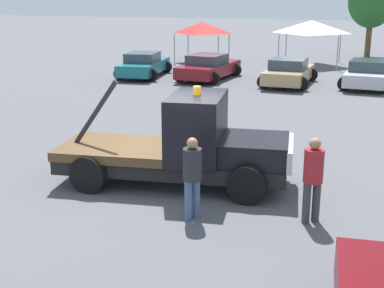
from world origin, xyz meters
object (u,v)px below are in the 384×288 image
object	(u,v)px
person_near_truck	(313,174)
traffic_cone	(253,147)
tow_truck	(186,147)
parked_car_teal	(144,65)
tree_left	(372,1)
canopy_tent_white	(312,27)
parked_car_maroon	(208,67)
person_at_hood	(192,173)
parked_car_silver	(368,74)
parked_car_tan	(289,72)
canopy_tent_red	(203,28)

from	to	relation	value
person_near_truck	traffic_cone	world-z (taller)	person_near_truck
tow_truck	parked_car_teal	distance (m)	17.27
person_near_truck	tree_left	distance (m)	30.46
tree_left	canopy_tent_white	bearing A→B (deg)	-120.94
parked_car_maroon	tree_left	bearing A→B (deg)	-23.76
person_at_hood	parked_car_teal	world-z (taller)	person_at_hood
parked_car_silver	parked_car_tan	bearing A→B (deg)	103.97
traffic_cone	person_at_hood	bearing A→B (deg)	-94.19
canopy_tent_white	traffic_cone	size ratio (longest dim) A/B	6.49
person_near_truck	canopy_tent_white	size ratio (longest dim) A/B	0.50
parked_car_maroon	parked_car_silver	xyz separation A→B (m)	(8.08, -0.02, -0.00)
tree_left	tow_truck	bearing A→B (deg)	-98.52
parked_car_tan	tree_left	world-z (taller)	tree_left
parked_car_maroon	canopy_tent_white	world-z (taller)	canopy_tent_white
canopy_tent_white	traffic_cone	bearing A→B (deg)	-89.23
tow_truck	parked_car_maroon	bearing A→B (deg)	97.36
person_near_truck	tree_left	bearing A→B (deg)	-36.11
canopy_tent_white	tree_left	bearing A→B (deg)	59.06
parked_car_silver	traffic_cone	world-z (taller)	parked_car_silver
person_at_hood	canopy_tent_white	distance (m)	25.00
parked_car_maroon	traffic_cone	distance (m)	13.77
parked_car_silver	traffic_cone	bearing A→B (deg)	171.93
person_at_hood	tree_left	distance (m)	31.19
person_near_truck	traffic_cone	distance (m)	4.72
person_at_hood	parked_car_teal	distance (m)	19.28
canopy_tent_red	tree_left	size ratio (longest dim) A/B	0.52
parked_car_tan	canopy_tent_red	bearing A→B (deg)	45.42
parked_car_teal	canopy_tent_red	distance (m)	7.24
person_at_hood	canopy_tent_white	xyz separation A→B (m)	(0.08, 24.96, 1.39)
person_at_hood	parked_car_teal	bearing A→B (deg)	-30.84
canopy_tent_red	canopy_tent_white	size ratio (longest dim) A/B	0.83
parked_car_tan	traffic_cone	xyz separation A→B (m)	(0.58, -12.30, -0.39)
tow_truck	tree_left	bearing A→B (deg)	75.20
parked_car_tan	parked_car_teal	bearing A→B (deg)	90.48
canopy_tent_red	canopy_tent_white	world-z (taller)	canopy_tent_white
person_near_truck	parked_car_maroon	bearing A→B (deg)	-11.73
person_near_truck	tow_truck	bearing A→B (deg)	32.80
canopy_tent_red	traffic_cone	world-z (taller)	canopy_tent_red
tow_truck	canopy_tent_red	size ratio (longest dim) A/B	1.94
tree_left	parked_car_tan	bearing A→B (deg)	-105.55
tow_truck	parked_car_maroon	distance (m)	16.19
canopy_tent_white	person_at_hood	bearing A→B (deg)	-90.17
person_near_truck	canopy_tent_white	xyz separation A→B (m)	(-2.28, 24.42, 1.37)
parked_car_silver	tree_left	distance (m)	13.65
parked_car_teal	person_at_hood	bearing A→B (deg)	-160.60
canopy_tent_white	tree_left	world-z (taller)	tree_left
parked_car_maroon	tree_left	world-z (taller)	tree_left
canopy_tent_red	canopy_tent_white	distance (m)	6.95
person_at_hood	canopy_tent_white	world-z (taller)	canopy_tent_white
parked_car_tan	canopy_tent_white	bearing A→B (deg)	1.14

